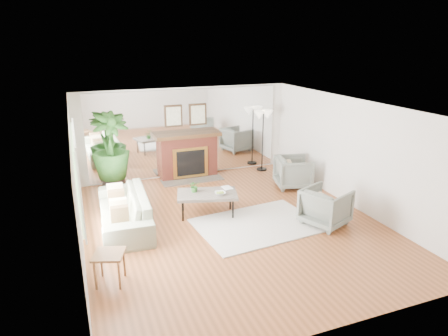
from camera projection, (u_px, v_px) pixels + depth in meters
name	position (u px, v px, depth m)	size (l,w,h in m)	color
ground	(232.00, 224.00, 8.50)	(7.00, 7.00, 0.00)	brown
wall_left	(77.00, 187.00, 7.10)	(0.02, 7.00, 2.50)	silver
wall_right	(353.00, 154.00, 9.13)	(0.02, 7.00, 2.50)	silver
wall_back	(186.00, 132.00, 11.22)	(6.00, 0.02, 2.50)	silver
mirror_panel	(186.00, 133.00, 11.20)	(5.40, 0.04, 2.40)	silver
window_panel	(77.00, 174.00, 7.43)	(0.04, 2.40, 1.50)	#B2E09E
fireplace	(189.00, 155.00, 11.19)	(1.85, 0.83, 2.05)	maroon
area_rug	(258.00, 225.00, 8.42)	(2.50, 1.79, 0.03)	beige
coffee_table	(207.00, 195.00, 8.80)	(1.46, 1.08, 0.52)	#5B5148
sofa	(124.00, 210.00, 8.32)	(2.44, 0.95, 0.71)	gray
armchair_back	(293.00, 172.00, 10.52)	(0.87, 0.90, 0.82)	slate
armchair_front	(326.00, 207.00, 8.37)	(0.85, 0.88, 0.80)	slate
side_table	(109.00, 258.00, 6.31)	(0.59, 0.59, 0.53)	#996A3D
potted_ficus	(111.00, 149.00, 10.21)	(1.14, 1.14, 2.00)	black
floor_lamp	(263.00, 120.00, 11.54)	(0.59, 0.33, 1.80)	black
tabletop_plant	(194.00, 186.00, 8.81)	(0.24, 0.21, 0.27)	#356726
fruit_bowl	(220.00, 193.00, 8.69)	(0.23, 0.23, 0.06)	#996A3D
book	(223.00, 189.00, 9.01)	(0.20, 0.27, 0.02)	#996A3D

